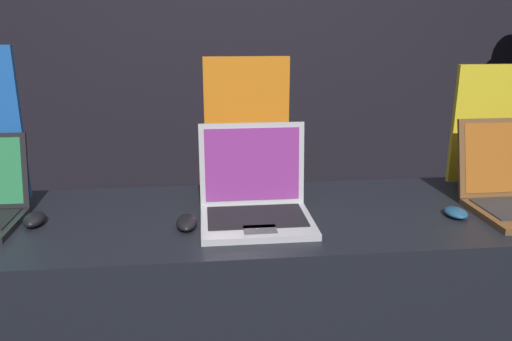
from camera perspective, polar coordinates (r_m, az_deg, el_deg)
The scene contains 8 objects.
wall_back at distance 2.94m, azimuth -3.17°, elevation 13.06°, with size 8.00×0.05×2.80m.
display_counter at distance 1.88m, azimuth -0.24°, elevation -18.85°, with size 2.28×0.65×0.97m.
mouse_front at distance 1.70m, azimuth -24.00°, elevation -5.13°, with size 0.06×0.10×0.04m.
laptop_middle at distance 1.59m, azimuth 0.03°, elevation -3.24°, with size 0.35×0.30×0.29m.
mouse_middle at distance 1.55m, azimuth -7.92°, elevation -5.91°, with size 0.06×0.12×0.03m.
promo_stand_middle at distance 1.82m, azimuth -0.93°, elevation 4.79°, with size 0.31×0.07×0.49m.
mouse_back at distance 1.75m, azimuth 21.89°, elevation -4.49°, with size 0.07×0.10×0.03m.
promo_stand_back at distance 2.08m, azimuth 25.35°, elevation 4.23°, with size 0.31×0.07×0.46m.
Camera 1 is at (-0.16, -1.20, 1.57)m, focal length 35.00 mm.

